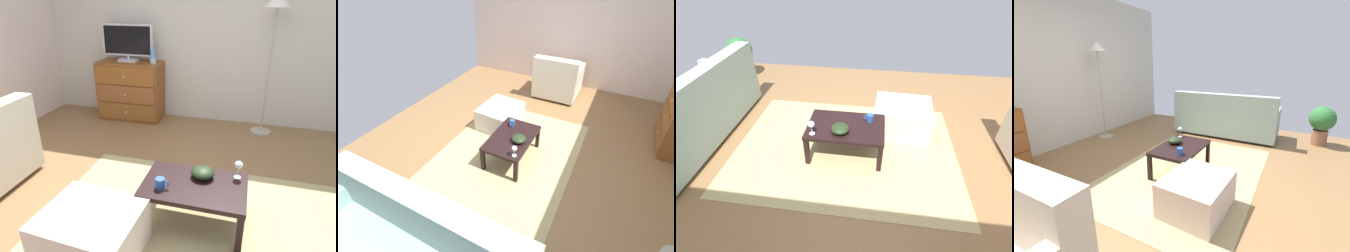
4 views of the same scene
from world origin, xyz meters
The scene contains 9 objects.
ground_plane centered at (0.00, 0.00, -0.03)m, with size 5.94×5.11×0.05m, color olive.
wall_plain_left centered at (-2.73, 0.00, 1.38)m, with size 0.12×5.11×2.76m, color beige.
area_rug centered at (0.20, -0.20, 0.00)m, with size 2.60×1.90×0.01m, color tan.
coffee_table centered at (0.19, -0.12, 0.33)m, with size 0.85×0.55×0.38m.
wine_glass centered at (0.52, 0.07, 0.50)m, with size 0.07×0.07×0.16m.
mug centered at (-0.07, -0.24, 0.43)m, with size 0.11×0.08×0.08m.
bowl_decorative centered at (0.23, 0.00, 0.43)m, with size 0.20×0.20×0.09m, color black.
armchair centered at (-1.97, -0.12, 0.36)m, with size 0.80×0.86×0.88m.
ottoman centered at (-0.47, -0.66, 0.19)m, with size 0.70×0.60×0.38m, color beige.
Camera 2 is at (2.52, 0.98, 2.42)m, focal length 25.21 mm.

